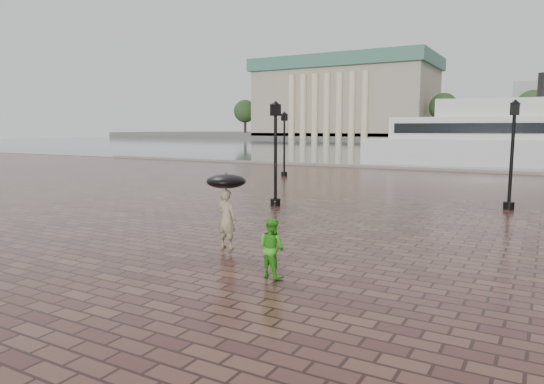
{
  "coord_description": "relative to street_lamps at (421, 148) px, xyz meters",
  "views": [
    {
      "loc": [
        4.28,
        -8.38,
        3.35
      ],
      "look_at": [
        -3.09,
        4.58,
        1.4
      ],
      "focal_mm": 32.0,
      "sensor_mm": 36.0,
      "label": 1
    }
  ],
  "objects": [
    {
      "name": "ground",
      "position": [
        1.5,
        -17.5,
        -2.33
      ],
      "size": [
        300.0,
        300.0,
        0.0
      ],
      "primitive_type": "plane",
      "color": "#361A18",
      "rests_on": "ground"
    },
    {
      "name": "harbour_water",
      "position": [
        1.5,
        74.5,
        -2.33
      ],
      "size": [
        240.0,
        240.0,
        0.0
      ],
      "primitive_type": "plane",
      "color": "#464F55",
      "rests_on": "ground"
    },
    {
      "name": "quay_edge",
      "position": [
        1.5,
        14.5,
        -2.33
      ],
      "size": [
        80.0,
        0.6,
        0.3
      ],
      "primitive_type": "cube",
      "color": "slate",
      "rests_on": "ground"
    },
    {
      "name": "far_shore",
      "position": [
        1.5,
        142.5,
        -1.33
      ],
      "size": [
        300.0,
        60.0,
        2.0
      ],
      "primitive_type": "cube",
      "color": "#4C4C47",
      "rests_on": "ground"
    },
    {
      "name": "museum",
      "position": [
        -53.5,
        127.11,
        11.58
      ],
      "size": [
        57.0,
        32.5,
        26.0
      ],
      "color": "gray",
      "rests_on": "ground"
    },
    {
      "name": "far_trees",
      "position": [
        1.5,
        120.5,
        7.09
      ],
      "size": [
        188.0,
        8.0,
        13.5
      ],
      "color": "#2D2119",
      "rests_on": "ground"
    },
    {
      "name": "street_lamps",
      "position": [
        0.0,
        0.0,
        0.0
      ],
      "size": [
        21.44,
        14.44,
        4.4
      ],
      "color": "black",
      "rests_on": "ground"
    },
    {
      "name": "adult_pedestrian",
      "position": [
        -1.93,
        -14.89,
        -1.48
      ],
      "size": [
        0.64,
        0.44,
        1.68
      ],
      "primitive_type": "imported",
      "rotation": [
        0.0,
        0.0,
        3.08
      ],
      "color": "gray",
      "rests_on": "ground"
    },
    {
      "name": "child_pedestrian",
      "position": [
        0.5,
        -16.6,
        -1.65
      ],
      "size": [
        0.77,
        0.66,
        1.36
      ],
      "primitive_type": "imported",
      "rotation": [
        0.0,
        0.0,
        2.89
      ],
      "color": "green",
      "rests_on": "ground"
    },
    {
      "name": "ferry_near",
      "position": [
        2.26,
        23.06,
        0.14
      ],
      "size": [
        25.62,
        9.78,
        8.2
      ],
      "rotation": [
        0.0,
        0.0,
        0.15
      ],
      "color": "silver",
      "rests_on": "ground"
    },
    {
      "name": "umbrella",
      "position": [
        -1.93,
        -14.89,
        -0.43
      ],
      "size": [
        1.1,
        1.1,
        1.14
      ],
      "color": "black",
      "rests_on": "ground"
    }
  ]
}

